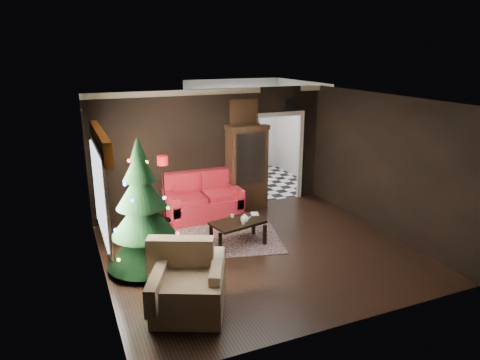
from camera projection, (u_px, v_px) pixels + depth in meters
name	position (u px, v px, depth m)	size (l,w,h in m)	color
floor	(259.00, 252.00, 8.13)	(5.50, 5.50, 0.00)	black
ceiling	(261.00, 100.00, 7.33)	(5.50, 5.50, 0.00)	white
wall_back	(213.00, 151.00, 9.93)	(5.50, 5.50, 0.00)	black
wall_front	(344.00, 232.00, 5.52)	(5.50, 5.50, 0.00)	black
wall_left	(99.00, 200.00, 6.70)	(5.50, 5.50, 0.00)	black
wall_right	(383.00, 165.00, 8.76)	(5.50, 5.50, 0.00)	black
doorway	(278.00, 159.00, 10.67)	(1.10, 0.10, 2.10)	#EEE3CE
left_window	(100.00, 193.00, 6.88)	(0.05, 1.60, 1.40)	white
valance	(100.00, 141.00, 6.67)	(0.12, 2.10, 0.35)	#974412
kitchen_floor	(253.00, 183.00, 12.29)	(3.00, 3.00, 0.00)	white
kitchen_window	(233.00, 116.00, 13.09)	(0.70, 0.06, 0.70)	white
rug	(220.00, 239.00, 8.66)	(2.33, 1.70, 0.01)	#624258
loveseat	(203.00, 196.00, 9.65)	(1.70, 0.90, 1.00)	maroon
curio_cabinet	(247.00, 169.00, 10.14)	(0.90, 0.45, 1.90)	black
floor_lamp	(164.00, 189.00, 9.08)	(0.24, 0.24, 1.42)	black
christmas_tree	(142.00, 212.00, 7.19)	(1.26, 1.26, 2.40)	black
armchair	(188.00, 283.00, 6.15)	(1.03, 1.03, 1.06)	beige
coffee_table	(238.00, 232.00, 8.41)	(0.99, 0.60, 0.45)	black
teapot	(245.00, 219.00, 8.24)	(0.18, 0.18, 0.17)	silver
cup_a	(232.00, 216.00, 8.54)	(0.07, 0.07, 0.06)	silver
cup_b	(244.00, 223.00, 8.22)	(0.06, 0.06, 0.05)	silver
book	(251.00, 210.00, 8.68)	(0.14, 0.02, 0.20)	gray
wall_clock	(290.00, 104.00, 10.34)	(0.32, 0.32, 0.06)	silver
painting	(244.00, 112.00, 9.93)	(0.62, 0.05, 0.52)	#9F7042
kitchen_counter	(236.00, 158.00, 13.22)	(1.80, 0.60, 0.90)	silver
kitchen_table	(247.00, 174.00, 11.81)	(0.70, 0.70, 0.75)	brown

